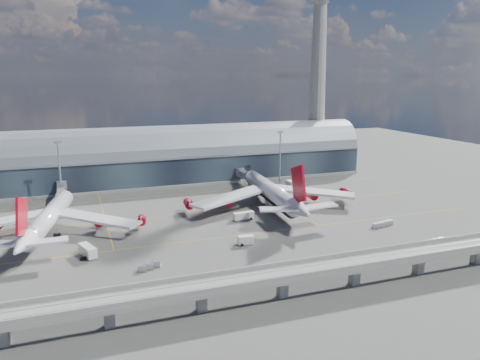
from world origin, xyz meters
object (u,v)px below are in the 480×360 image
object	(u,v)px
service_truck_0	(88,251)
service_truck_5	(107,220)
service_truck_3	(270,203)
cargo_train_0	(150,266)
service_truck_2	(244,216)
service_truck_1	(246,240)
control_tower	(318,76)
airliner_right	(272,193)
cargo_train_1	(430,243)
floodlight_mast_left	(60,170)
service_truck_4	(291,184)
airliner_left	(47,219)
floodlight_mast_right	(280,156)
cargo_train_2	(383,224)

from	to	relation	value
service_truck_0	service_truck_5	world-z (taller)	service_truck_0
service_truck_3	cargo_train_0	bearing A→B (deg)	-132.64
service_truck_2	service_truck_1	bearing A→B (deg)	157.29
control_tower	airliner_right	bearing A→B (deg)	-130.11
control_tower	cargo_train_1	world-z (taller)	control_tower
floodlight_mast_left	service_truck_4	bearing A→B (deg)	-5.12
cargo_train_0	service_truck_3	bearing A→B (deg)	-30.90
airliner_left	service_truck_3	distance (m)	83.00
floodlight_mast_left	service_truck_2	xyz separation A→B (m)	(62.71, -49.42, -12.16)
service_truck_1	service_truck_5	xyz separation A→B (m)	(-39.30, 35.86, 0.14)
service_truck_4	cargo_train_1	world-z (taller)	service_truck_4
floodlight_mast_left	service_truck_0	size ratio (longest dim) A/B	3.04
control_tower	airliner_left	distance (m)	162.98
cargo_train_1	floodlight_mast_right	bearing A→B (deg)	12.28
service_truck_2	cargo_train_2	distance (m)	49.41
control_tower	service_truck_3	distance (m)	99.52
cargo_train_0	cargo_train_2	size ratio (longest dim) A/B	0.70
service_truck_0	service_truck_3	size ratio (longest dim) A/B	1.25
service_truck_2	service_truck_4	xyz separation A→B (m)	(38.87, 40.32, 0.11)
service_truck_5	cargo_train_0	xyz separation A→B (m)	(7.85, -44.67, -0.79)
service_truck_1	control_tower	bearing A→B (deg)	-31.44
service_truck_0	cargo_train_0	world-z (taller)	service_truck_0
service_truck_4	airliner_left	bearing A→B (deg)	-167.51
control_tower	airliner_right	xyz separation A→B (m)	(-56.07, -66.56, -45.59)
service_truck_1	cargo_train_0	distance (m)	32.67
service_truck_2	cargo_train_2	xyz separation A→B (m)	(43.17, -24.02, -0.63)
airliner_right	cargo_train_1	bearing A→B (deg)	-57.95
service_truck_3	service_truck_1	bearing A→B (deg)	-115.34
airliner_right	service_truck_4	world-z (taller)	airliner_right
service_truck_2	service_truck_4	size ratio (longest dim) A/B	1.41
airliner_left	service_truck_2	bearing A→B (deg)	6.73
control_tower	airliner_left	size ratio (longest dim) A/B	1.55
floodlight_mast_right	cargo_train_2	size ratio (longest dim) A/B	2.62
airliner_left	cargo_train_2	size ratio (longest dim) A/B	6.77
airliner_left	airliner_right	size ratio (longest dim) A/B	0.90
service_truck_3	service_truck_5	xyz separation A→B (m)	(-63.59, -1.15, -0.01)
service_truck_3	service_truck_0	bearing A→B (deg)	-148.97
airliner_right	cargo_train_0	bearing A→B (deg)	-136.76
service_truck_0	cargo_train_2	distance (m)	98.69
floodlight_mast_right	service_truck_5	size ratio (longest dim) A/B	4.07
service_truck_2	service_truck_4	world-z (taller)	service_truck_4
floodlight_mast_left	airliner_right	bearing A→B (deg)	-26.03
floodlight_mast_right	cargo_train_0	xyz separation A→B (m)	(-77.15, -82.77, -12.84)
airliner_right	service_truck_1	size ratio (longest dim) A/B	14.11
service_truck_2	cargo_train_0	bearing A→B (deg)	126.11
cargo_train_1	cargo_train_2	world-z (taller)	cargo_train_1
floodlight_mast_right	service_truck_4	world-z (taller)	floodlight_mast_right
cargo_train_0	cargo_train_2	bearing A→B (deg)	-63.91
service_truck_4	floodlight_mast_right	bearing A→B (deg)	94.22
airliner_left	cargo_train_0	size ratio (longest dim) A/B	9.62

